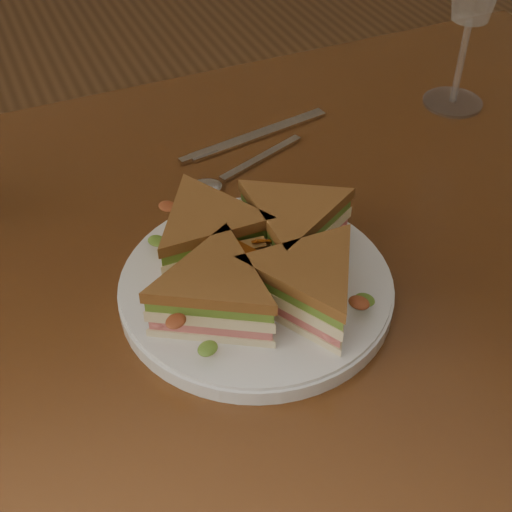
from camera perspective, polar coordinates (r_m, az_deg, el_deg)
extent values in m
cube|color=#3C1F0D|center=(0.76, 2.32, -0.62)|extent=(1.20, 0.80, 0.04)
cylinder|color=#371F10|center=(1.46, 15.43, 2.66)|extent=(0.06, 0.06, 0.71)
cylinder|color=white|center=(0.69, 0.00, -2.58)|extent=(0.27, 0.27, 0.02)
cube|color=silver|center=(0.88, 0.43, 7.82)|extent=(0.13, 0.05, 0.00)
ellipsoid|color=silver|center=(0.82, -4.32, 5.37)|extent=(0.05, 0.03, 0.01)
cube|color=silver|center=(0.92, 0.28, 9.67)|extent=(0.20, 0.05, 0.00)
cube|color=silver|center=(0.88, -4.65, 7.94)|extent=(0.05, 0.02, 0.00)
cylinder|color=white|center=(1.02, 15.44, 11.77)|extent=(0.08, 0.08, 0.00)
cylinder|color=white|center=(1.00, 16.07, 14.71)|extent=(0.01, 0.01, 0.11)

